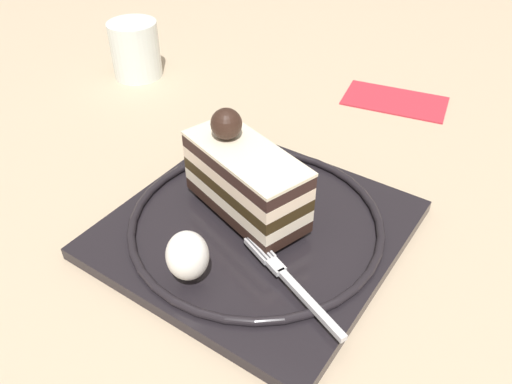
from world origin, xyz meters
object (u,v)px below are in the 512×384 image
fork (289,281)px  folded_napkin (395,100)px  cake_slice (245,178)px  drink_glass_near (136,52)px  dessert_plate (256,226)px  whipped_cream_dollop (192,257)px

fork → folded_napkin: bearing=88.5°
cake_slice → folded_napkin: (0.08, 0.29, -0.05)m
fork → drink_glass_near: (-0.34, 0.29, 0.01)m
dessert_plate → whipped_cream_dollop: (-0.02, -0.08, 0.03)m
dessert_plate → fork: bearing=-47.5°
dessert_plate → drink_glass_near: (-0.28, 0.23, 0.02)m
dessert_plate → fork: (0.05, -0.06, 0.01)m
dessert_plate → whipped_cream_dollop: 0.09m
drink_glass_near → cake_slice: bearing=-39.7°
whipped_cream_dollop → fork: (0.07, 0.02, -0.02)m
drink_glass_near → folded_napkin: drink_glass_near is taller
cake_slice → whipped_cream_dollop: size_ratio=3.11×
cake_slice → folded_napkin: bearing=74.8°
whipped_cream_dollop → folded_napkin: (0.08, 0.39, -0.04)m
cake_slice → folded_napkin: 0.31m
cake_slice → fork: size_ratio=1.24×
fork → folded_napkin: fork is taller
whipped_cream_dollop → fork: bearing=18.3°
cake_slice → fork: bearing=-45.1°
whipped_cream_dollop → drink_glass_near: (-0.27, 0.32, -0.01)m
folded_napkin → dessert_plate: bearing=-102.0°
dessert_plate → drink_glass_near: 0.37m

